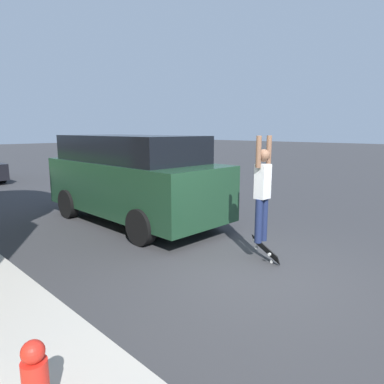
% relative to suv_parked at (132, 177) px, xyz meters
% --- Properties ---
extents(ground_plane, '(120.00, 120.00, 0.00)m').
position_rel_suv_parked_xyz_m(ground_plane, '(-0.59, -4.03, -1.17)').
color(ground_plane, '#333335').
extents(suv_parked, '(2.21, 5.17, 2.20)m').
position_rel_suv_parked_xyz_m(suv_parked, '(0.00, 0.00, 0.00)').
color(suv_parked, '#193823').
rests_on(suv_parked, ground_plane).
extents(skateboarder, '(0.41, 0.22, 1.90)m').
position_rel_suv_parked_xyz_m(skateboarder, '(0.05, -3.83, 0.15)').
color(skateboarder, '#192347').
rests_on(skateboarder, ground_plane).
extents(skateboard, '(0.41, 0.75, 0.37)m').
position_rel_suv_parked_xyz_m(skateboard, '(0.13, -3.88, -0.98)').
color(skateboard, black).
rests_on(skateboard, ground_plane).
extents(fire_hydrant, '(0.20, 0.20, 0.67)m').
position_rel_suv_parked_xyz_m(fire_hydrant, '(-4.24, -4.63, -0.75)').
color(fire_hydrant, red).
rests_on(fire_hydrant, sidewalk).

